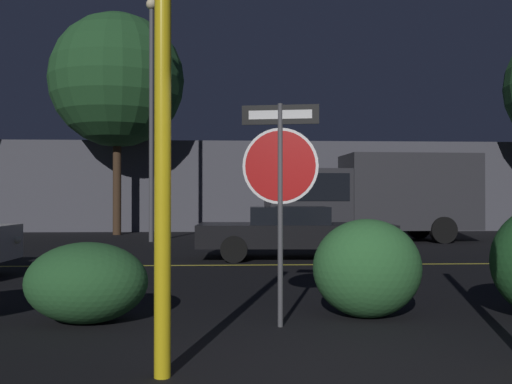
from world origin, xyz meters
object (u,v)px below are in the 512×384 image
(passing_car_2, at_px, (293,231))
(street_lamp, at_px, (152,102))
(hedge_bush_1, at_px, (87,283))
(delivery_truck, at_px, (369,194))
(yellow_pole_left, at_px, (163,177))
(tree_1, at_px, (117,81))
(stop_sign, at_px, (280,168))
(hedge_bush_2, at_px, (367,268))

(passing_car_2, relative_size, street_lamp, 0.59)
(hedge_bush_1, distance_m, delivery_truck, 13.48)
(delivery_truck, relative_size, street_lamp, 0.87)
(yellow_pole_left, bearing_deg, tree_1, 102.12)
(stop_sign, relative_size, passing_car_2, 0.53)
(hedge_bush_2, bearing_deg, yellow_pole_left, -135.34)
(yellow_pole_left, distance_m, street_lamp, 14.51)
(tree_1, bearing_deg, yellow_pole_left, -77.88)
(passing_car_2, relative_size, tree_1, 0.55)
(stop_sign, bearing_deg, hedge_bush_2, 32.53)
(yellow_pole_left, xyz_separation_m, delivery_truck, (5.16, 13.93, -0.07))
(hedge_bush_1, bearing_deg, street_lamp, 94.16)
(hedge_bush_1, xyz_separation_m, hedge_bush_2, (3.33, 0.14, 0.13))
(yellow_pole_left, bearing_deg, passing_car_2, 76.79)
(hedge_bush_2, distance_m, tree_1, 17.40)
(hedge_bush_1, xyz_separation_m, delivery_truck, (6.27, 11.88, 1.08))
(stop_sign, distance_m, hedge_bush_1, 2.61)
(hedge_bush_2, height_order, street_lamp, street_lamp)
(yellow_pole_left, height_order, street_lamp, street_lamp)
(hedge_bush_1, distance_m, hedge_bush_2, 3.33)
(yellow_pole_left, xyz_separation_m, hedge_bush_2, (2.22, 2.19, -1.02))
(hedge_bush_2, relative_size, passing_car_2, 0.28)
(stop_sign, height_order, tree_1, tree_1)
(hedge_bush_2, relative_size, street_lamp, 0.17)
(yellow_pole_left, relative_size, tree_1, 0.38)
(stop_sign, relative_size, street_lamp, 0.32)
(yellow_pole_left, bearing_deg, hedge_bush_2, 44.66)
(yellow_pole_left, height_order, delivery_truck, yellow_pole_left)
(hedge_bush_2, bearing_deg, delivery_truck, 75.91)
(street_lamp, distance_m, tree_1, 4.21)
(yellow_pole_left, xyz_separation_m, tree_1, (-3.78, 17.61, 4.35))
(street_lamp, bearing_deg, hedge_bush_2, -70.52)
(street_lamp, relative_size, tree_1, 0.93)
(delivery_truck, xyz_separation_m, street_lamp, (-7.15, 0.14, 3.03))
(street_lamp, bearing_deg, hedge_bush_1, -85.84)
(hedge_bush_2, xyz_separation_m, street_lamp, (-4.20, 11.88, 3.98))
(hedge_bush_1, bearing_deg, tree_1, 99.74)
(hedge_bush_1, bearing_deg, passing_car_2, 64.89)
(stop_sign, relative_size, delivery_truck, 0.36)
(yellow_pole_left, bearing_deg, stop_sign, 57.36)
(tree_1, bearing_deg, delivery_truck, -22.36)
(hedge_bush_1, relative_size, tree_1, 0.16)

